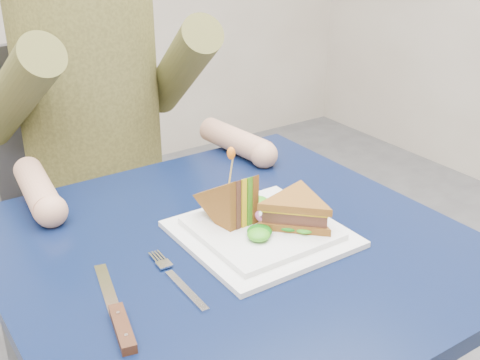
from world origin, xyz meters
TOP-DOWN VIEW (x-y plane):
  - table at (0.00, 0.00)m, footprint 0.75×0.75m
  - chair at (0.00, 0.72)m, footprint 0.42×0.40m
  - diner at (-0.00, 0.61)m, footprint 0.54×0.59m
  - plate at (0.05, -0.01)m, footprint 0.26×0.26m
  - sandwich_flat at (0.11, -0.03)m, footprint 0.20×0.20m
  - sandwich_upright at (0.02, 0.04)m, footprint 0.08×0.13m
  - fork at (-0.13, -0.05)m, footprint 0.02×0.18m
  - knife at (-0.25, -0.09)m, footprint 0.06×0.22m
  - toothpick at (0.02, 0.04)m, footprint 0.01×0.01m
  - toothpick_frill at (0.02, 0.04)m, footprint 0.01×0.01m
  - lettuce_spill at (0.06, 0.00)m, footprint 0.15×0.13m
  - onion_ring at (0.07, -0.00)m, footprint 0.04×0.04m

SIDE VIEW (x-z plane):
  - chair at x=0.00m, z-range 0.08..1.01m
  - table at x=0.00m, z-range 0.29..1.02m
  - fork at x=-0.13m, z-range 0.73..0.74m
  - knife at x=-0.25m, z-range 0.73..0.74m
  - plate at x=0.05m, z-range 0.73..0.75m
  - lettuce_spill at x=0.06m, z-range 0.75..0.77m
  - onion_ring at x=0.07m, z-range 0.75..0.78m
  - sandwich_flat at x=0.11m, z-range 0.75..0.80m
  - sandwich_upright at x=0.02m, z-range 0.72..0.85m
  - toothpick at x=0.02m, z-range 0.82..0.88m
  - toothpick_frill at x=0.02m, z-range 0.87..0.89m
  - diner at x=0.00m, z-range 0.54..1.29m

